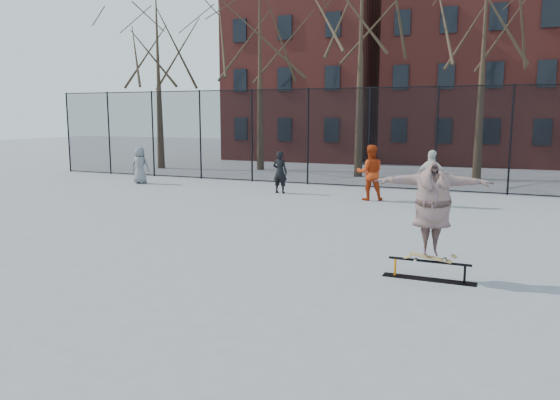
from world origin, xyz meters
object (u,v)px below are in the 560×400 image
at_px(skateboard, 430,258).
at_px(bystander_red, 370,173).
at_px(skate_rail, 429,272).
at_px(bystander_grey, 140,165).
at_px(bystander_white, 432,178).
at_px(skater, 433,209).
at_px(bystander_black, 280,172).

distance_m(skateboard, bystander_red, 9.19).
distance_m(skate_rail, bystander_grey, 16.21).
bearing_deg(bystander_white, skate_rail, 113.90).
height_order(skateboard, bystander_white, bystander_white).
xyz_separation_m(skater, bystander_grey, (-13.33, 9.22, -0.51)).
distance_m(skate_rail, bystander_white, 8.27).
bearing_deg(bystander_black, bystander_grey, 1.08).
relative_size(bystander_grey, bystander_black, 0.99).
distance_m(bystander_grey, bystander_white, 12.27).
height_order(bystander_black, bystander_white, bystander_white).
relative_size(skateboard, bystander_white, 0.44).
bearing_deg(skateboard, bystander_black, 127.02).
relative_size(bystander_grey, bystander_white, 0.87).
relative_size(skate_rail, bystander_red, 0.86).
height_order(skater, bystander_red, skater).
xyz_separation_m(bystander_black, bystander_red, (3.50, -0.33, 0.16)).
xyz_separation_m(bystander_grey, bystander_black, (6.61, -0.30, 0.01)).
height_order(skater, bystander_white, skater).
distance_m(skate_rail, bystander_black, 11.19).
relative_size(skater, bystander_black, 1.30).
relative_size(bystander_grey, bystander_red, 0.82).
bearing_deg(bystander_white, skateboard, 113.98).
relative_size(skater, bystander_white, 1.14).
bearing_deg(bystander_black, skate_rail, 130.63).
bearing_deg(skate_rail, bystander_red, 110.52).
xyz_separation_m(bystander_black, bystander_white, (5.61, -0.76, 0.11)).
relative_size(skateboard, bystander_black, 0.50).
bearing_deg(skateboard, skate_rail, 180.00).
height_order(bystander_grey, bystander_white, bystander_white).
height_order(bystander_grey, bystander_red, bystander_red).
relative_size(skate_rail, skateboard, 2.06).
xyz_separation_m(skateboard, skater, (0.00, 0.00, 0.88)).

